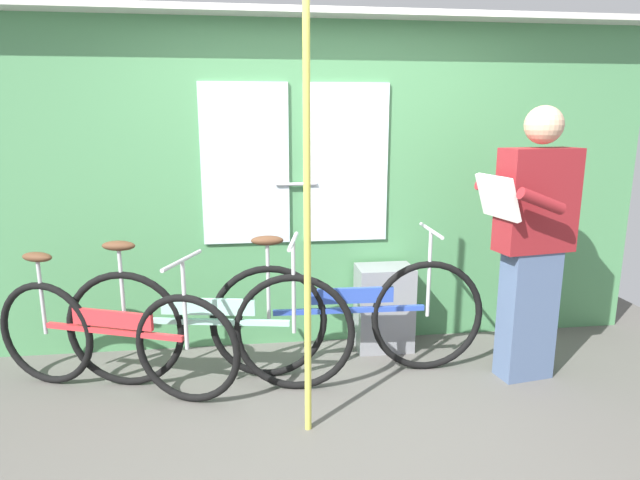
{
  "coord_description": "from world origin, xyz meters",
  "views": [
    {
      "loc": [
        -0.53,
        -2.69,
        1.64
      ],
      "look_at": [
        -0.1,
        0.61,
        0.89
      ],
      "focal_mm": 30.5,
      "sensor_mm": 36.0,
      "label": 1
    }
  ],
  "objects_px": {
    "bicycle_leaning_behind": "(113,337)",
    "passenger_reading_newspaper": "(532,240)",
    "bicycle_near_door": "(208,327)",
    "handrail_pole": "(307,221)",
    "bicycle_by_pole": "(348,316)",
    "trash_bin_by_wall": "(384,308)"
  },
  "relations": [
    {
      "from": "bicycle_near_door",
      "to": "bicycle_leaning_behind",
      "type": "bearing_deg",
      "value": -170.81
    },
    {
      "from": "passenger_reading_newspaper",
      "to": "handrail_pole",
      "type": "distance_m",
      "value": 1.52
    },
    {
      "from": "bicycle_near_door",
      "to": "trash_bin_by_wall",
      "type": "distance_m",
      "value": 1.29
    },
    {
      "from": "bicycle_leaning_behind",
      "to": "bicycle_near_door",
      "type": "bearing_deg",
      "value": 20.15
    },
    {
      "from": "bicycle_near_door",
      "to": "passenger_reading_newspaper",
      "type": "xyz_separation_m",
      "value": [
        1.99,
        -0.11,
        0.51
      ]
    },
    {
      "from": "bicycle_by_pole",
      "to": "bicycle_near_door",
      "type": "bearing_deg",
      "value": -173.29
    },
    {
      "from": "trash_bin_by_wall",
      "to": "handrail_pole",
      "type": "relative_size",
      "value": 0.27
    },
    {
      "from": "trash_bin_by_wall",
      "to": "bicycle_near_door",
      "type": "bearing_deg",
      "value": -159.88
    },
    {
      "from": "bicycle_leaning_behind",
      "to": "passenger_reading_newspaper",
      "type": "xyz_separation_m",
      "value": [
        2.56,
        -0.12,
        0.55
      ]
    },
    {
      "from": "passenger_reading_newspaper",
      "to": "handrail_pole",
      "type": "relative_size",
      "value": 0.75
    },
    {
      "from": "bicycle_leaning_behind",
      "to": "passenger_reading_newspaper",
      "type": "bearing_deg",
      "value": 18.62
    },
    {
      "from": "passenger_reading_newspaper",
      "to": "bicycle_by_pole",
      "type": "bearing_deg",
      "value": -18.73
    },
    {
      "from": "bicycle_near_door",
      "to": "trash_bin_by_wall",
      "type": "xyz_separation_m",
      "value": [
        1.21,
        0.44,
        -0.09
      ]
    },
    {
      "from": "trash_bin_by_wall",
      "to": "handrail_pole",
      "type": "bearing_deg",
      "value": -123.61
    },
    {
      "from": "bicycle_leaning_behind",
      "to": "passenger_reading_newspaper",
      "type": "distance_m",
      "value": 2.62
    },
    {
      "from": "bicycle_near_door",
      "to": "passenger_reading_newspaper",
      "type": "bearing_deg",
      "value": 7.23
    },
    {
      "from": "bicycle_near_door",
      "to": "passenger_reading_newspaper",
      "type": "distance_m",
      "value": 2.06
    },
    {
      "from": "bicycle_leaning_behind",
      "to": "trash_bin_by_wall",
      "type": "height_order",
      "value": "bicycle_leaning_behind"
    },
    {
      "from": "bicycle_by_pole",
      "to": "bicycle_leaning_behind",
      "type": "bearing_deg",
      "value": -175.77
    },
    {
      "from": "bicycle_leaning_behind",
      "to": "passenger_reading_newspaper",
      "type": "relative_size",
      "value": 0.89
    },
    {
      "from": "bicycle_leaning_behind",
      "to": "bicycle_by_pole",
      "type": "bearing_deg",
      "value": 24.06
    },
    {
      "from": "handrail_pole",
      "to": "bicycle_leaning_behind",
      "type": "bearing_deg",
      "value": 153.49
    }
  ]
}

